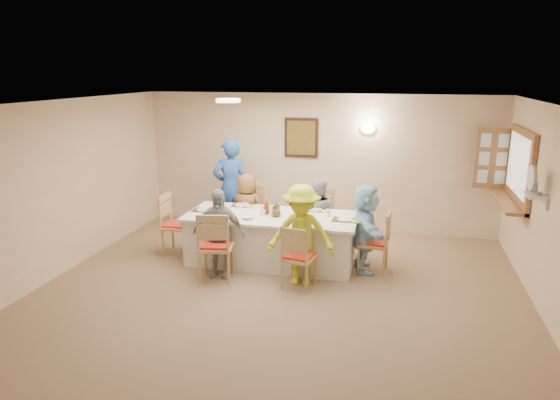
% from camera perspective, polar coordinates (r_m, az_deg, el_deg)
% --- Properties ---
extents(ground, '(7.00, 7.00, 0.00)m').
position_cam_1_polar(ground, '(6.37, -1.25, -12.42)').
color(ground, olive).
extents(room_walls, '(7.00, 7.00, 7.00)m').
position_cam_1_polar(room_walls, '(5.84, -1.33, 0.93)').
color(room_walls, beige).
rests_on(room_walls, ground).
extents(wall_picture, '(0.62, 0.05, 0.72)m').
position_cam_1_polar(wall_picture, '(9.20, 2.45, 7.12)').
color(wall_picture, black).
rests_on(wall_picture, room_walls).
extents(wall_sconce, '(0.26, 0.09, 0.18)m').
position_cam_1_polar(wall_sconce, '(9.00, 10.02, 8.03)').
color(wall_sconce, white).
rests_on(wall_sconce, room_walls).
extents(ceiling_light, '(0.36, 0.36, 0.05)m').
position_cam_1_polar(ceiling_light, '(7.42, -5.95, 11.24)').
color(ceiling_light, white).
rests_on(ceiling_light, room_walls).
extents(serving_hatch, '(0.06, 1.50, 1.15)m').
position_cam_1_polar(serving_hatch, '(8.19, 25.72, 3.34)').
color(serving_hatch, '#976037').
rests_on(serving_hatch, room_walls).
extents(hatch_sill, '(0.30, 1.50, 0.05)m').
position_cam_1_polar(hatch_sill, '(8.27, 24.52, -0.16)').
color(hatch_sill, '#976037').
rests_on(hatch_sill, room_walls).
extents(shutter_door, '(0.55, 0.04, 1.00)m').
position_cam_1_polar(shutter_door, '(8.88, 23.12, 4.39)').
color(shutter_door, '#976037').
rests_on(shutter_door, room_walls).
extents(fan_shelf, '(0.22, 0.36, 0.03)m').
position_cam_1_polar(fan_shelf, '(6.90, 27.18, 0.46)').
color(fan_shelf, white).
rests_on(fan_shelf, room_walls).
extents(desk_fan, '(0.30, 0.30, 0.28)m').
position_cam_1_polar(desk_fan, '(6.87, 27.08, 1.69)').
color(desk_fan, '#A5A5A8').
rests_on(desk_fan, fan_shelf).
extents(dining_table, '(2.60, 1.10, 0.76)m').
position_cam_1_polar(dining_table, '(7.71, -0.99, -4.45)').
color(dining_table, silver).
rests_on(dining_table, ground).
extents(chair_back_left, '(0.51, 0.51, 1.01)m').
position_cam_1_polar(chair_back_left, '(8.56, -3.53, -1.65)').
color(chair_back_left, tan).
rests_on(chair_back_left, ground).
extents(chair_back_right, '(0.51, 0.51, 0.99)m').
position_cam_1_polar(chair_back_right, '(8.30, 4.42, -2.24)').
color(chair_back_right, tan).
rests_on(chair_back_right, ground).
extents(chair_front_left, '(0.57, 0.57, 1.02)m').
position_cam_1_polar(chair_front_left, '(7.12, -7.32, -5.09)').
color(chair_front_left, tan).
rests_on(chair_front_left, ground).
extents(chair_front_right, '(0.50, 0.50, 0.90)m').
position_cam_1_polar(chair_front_right, '(6.82, 2.21, -6.39)').
color(chair_front_right, tan).
rests_on(chair_front_right, ground).
extents(chair_left_end, '(0.49, 0.49, 0.99)m').
position_cam_1_polar(chair_left_end, '(8.18, -11.56, -2.75)').
color(chair_left_end, tan).
rests_on(chair_left_end, ground).
extents(chair_right_end, '(0.47, 0.47, 0.92)m').
position_cam_1_polar(chair_right_end, '(7.46, 10.64, -4.71)').
color(chair_right_end, tan).
rests_on(chair_right_end, ground).
extents(diner_back_left, '(0.75, 0.61, 1.24)m').
position_cam_1_polar(diner_back_left, '(8.42, -3.78, -1.11)').
color(diner_back_left, brown).
rests_on(diner_back_left, ground).
extents(diner_back_right, '(0.61, 0.49, 1.20)m').
position_cam_1_polar(diner_back_right, '(8.16, 4.30, -1.77)').
color(diner_back_right, '#A8A6B5').
rests_on(diner_back_right, ground).
extents(diner_front_left, '(0.80, 0.42, 1.29)m').
position_cam_1_polar(diner_front_left, '(7.18, -7.02, -3.75)').
color(diner_front_left, '#979797').
rests_on(diner_front_left, ground).
extents(diner_front_right, '(0.99, 0.66, 1.42)m').
position_cam_1_polar(diner_front_right, '(6.85, 2.44, -4.03)').
color(diner_front_right, yellow).
rests_on(diner_front_right, ground).
extents(diner_right_end, '(1.36, 0.83, 1.31)m').
position_cam_1_polar(diner_right_end, '(7.41, 9.71, -3.20)').
color(diner_right_end, '#A7DDF8').
rests_on(diner_right_end, ground).
extents(caregiver, '(1.01, 0.98, 1.74)m').
position_cam_1_polar(caregiver, '(8.93, -5.67, 1.42)').
color(caregiver, '#2859A9').
rests_on(caregiver, ground).
extents(placemat_fl, '(0.33, 0.25, 0.01)m').
position_cam_1_polar(placemat_fl, '(7.38, -6.34, -2.28)').
color(placemat_fl, '#472B19').
rests_on(placemat_fl, dining_table).
extents(plate_fl, '(0.24, 0.24, 0.01)m').
position_cam_1_polar(plate_fl, '(7.38, -6.34, -2.21)').
color(plate_fl, white).
rests_on(plate_fl, dining_table).
extents(napkin_fl, '(0.13, 0.13, 0.01)m').
position_cam_1_polar(napkin_fl, '(7.28, -5.14, -2.44)').
color(napkin_fl, yellow).
rests_on(napkin_fl, dining_table).
extents(placemat_fr, '(0.34, 0.25, 0.01)m').
position_cam_1_polar(placemat_fr, '(7.07, 2.85, -2.96)').
color(placemat_fr, '#472B19').
rests_on(placemat_fr, dining_table).
extents(plate_fr, '(0.24, 0.24, 0.02)m').
position_cam_1_polar(plate_fr, '(7.07, 2.85, -2.88)').
color(plate_fr, white).
rests_on(plate_fr, dining_table).
extents(napkin_fr, '(0.14, 0.14, 0.01)m').
position_cam_1_polar(napkin_fr, '(6.99, 4.23, -3.13)').
color(napkin_fr, yellow).
rests_on(napkin_fr, dining_table).
extents(placemat_bl, '(0.34, 0.25, 0.01)m').
position_cam_1_polar(placemat_bl, '(8.14, -4.34, -0.62)').
color(placemat_bl, '#472B19').
rests_on(placemat_bl, dining_table).
extents(plate_bl, '(0.25, 0.25, 0.02)m').
position_cam_1_polar(plate_bl, '(8.14, -4.34, -0.55)').
color(plate_bl, white).
rests_on(plate_bl, dining_table).
extents(napkin_bl, '(0.15, 0.15, 0.01)m').
position_cam_1_polar(napkin_bl, '(8.04, -3.23, -0.74)').
color(napkin_bl, yellow).
rests_on(napkin_bl, dining_table).
extents(placemat_br, '(0.32, 0.24, 0.01)m').
position_cam_1_polar(placemat_br, '(7.87, 4.01, -1.16)').
color(placemat_br, '#472B19').
rests_on(placemat_br, dining_table).
extents(plate_br, '(0.22, 0.22, 0.01)m').
position_cam_1_polar(plate_br, '(7.86, 4.01, -1.09)').
color(plate_br, white).
rests_on(plate_br, dining_table).
extents(napkin_br, '(0.13, 0.13, 0.01)m').
position_cam_1_polar(napkin_br, '(7.79, 5.25, -1.29)').
color(napkin_br, yellow).
rests_on(napkin_br, dining_table).
extents(placemat_le, '(0.36, 0.26, 0.01)m').
position_cam_1_polar(placemat_le, '(7.93, -8.71, -1.17)').
color(placemat_le, '#472B19').
rests_on(placemat_le, dining_table).
extents(plate_le, '(0.22, 0.22, 0.01)m').
position_cam_1_polar(plate_le, '(7.93, -8.72, -1.10)').
color(plate_le, white).
rests_on(plate_le, dining_table).
extents(napkin_le, '(0.13, 0.13, 0.01)m').
position_cam_1_polar(napkin_le, '(7.82, -7.63, -1.30)').
color(napkin_le, yellow).
rests_on(napkin_le, dining_table).
extents(placemat_re, '(0.37, 0.28, 0.01)m').
position_cam_1_polar(placemat_re, '(7.40, 7.43, -2.27)').
color(placemat_re, '#472B19').
rests_on(placemat_re, dining_table).
extents(plate_re, '(0.23, 0.23, 0.01)m').
position_cam_1_polar(plate_re, '(7.40, 7.43, -2.20)').
color(plate_re, white).
rests_on(plate_re, dining_table).
extents(napkin_re, '(0.15, 0.15, 0.01)m').
position_cam_1_polar(napkin_re, '(7.33, 8.79, -2.42)').
color(napkin_re, yellow).
rests_on(napkin_re, dining_table).
extents(teacup_a, '(0.10, 0.10, 0.08)m').
position_cam_1_polar(teacup_a, '(7.53, -7.55, -1.68)').
color(teacup_a, white).
rests_on(teacup_a, dining_table).
extents(teacup_b, '(0.10, 0.10, 0.08)m').
position_cam_1_polar(teacup_b, '(7.98, 2.50, -0.65)').
color(teacup_b, white).
rests_on(teacup_b, dining_table).
extents(bowl_a, '(0.22, 0.22, 0.05)m').
position_cam_1_polar(bowl_a, '(7.41, -3.65, -1.98)').
color(bowl_a, white).
rests_on(bowl_a, dining_table).
extents(bowl_b, '(0.34, 0.34, 0.06)m').
position_cam_1_polar(bowl_b, '(7.76, 2.24, -1.15)').
color(bowl_b, white).
rests_on(bowl_b, dining_table).
extents(condiment_ketchup, '(0.10, 0.10, 0.22)m').
position_cam_1_polar(condiment_ketchup, '(7.61, -1.55, -0.83)').
color(condiment_ketchup, '#A7210E').
rests_on(condiment_ketchup, dining_table).
extents(condiment_brown, '(0.10, 0.10, 0.20)m').
position_cam_1_polar(condiment_brown, '(7.61, -0.40, -0.92)').
color(condiment_brown, '#4E3415').
rests_on(condiment_brown, dining_table).
extents(condiment_malt, '(0.19, 0.19, 0.17)m').
position_cam_1_polar(condiment_malt, '(7.48, -0.39, -1.30)').
color(condiment_malt, '#4E3415').
rests_on(condiment_malt, dining_table).
extents(drinking_glass, '(0.07, 0.07, 0.11)m').
position_cam_1_polar(drinking_glass, '(7.66, -1.99, -1.15)').
color(drinking_glass, silver).
rests_on(drinking_glass, dining_table).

